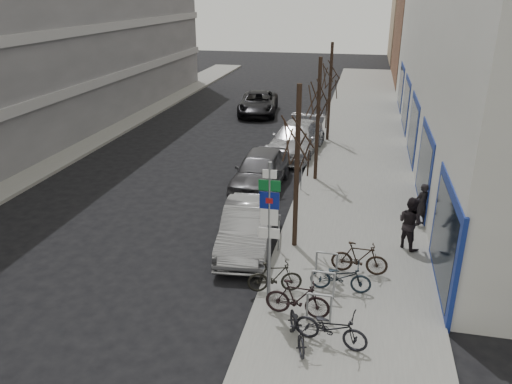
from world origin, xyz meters
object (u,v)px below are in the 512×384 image
at_px(bike_rack, 323,282).
at_px(meter_front, 279,229).
at_px(bike_near_left, 298,326).
at_px(parked_car_back, 296,139).
at_px(parked_car_front, 247,227).
at_px(parked_car_mid, 260,170).
at_px(highway_sign_pole, 269,227).
at_px(tree_mid, 319,91).
at_px(bike_far_inner, 360,258).
at_px(bike_mid_inner, 275,277).
at_px(pedestrian_near, 422,204).
at_px(meter_back, 315,138).
at_px(bike_near_right, 298,298).
at_px(lane_car, 258,103).
at_px(meter_mid, 301,173).
at_px(tree_far, 331,69).
at_px(bike_mid_curb, 341,274).
at_px(pedestrian_far, 410,222).
at_px(bike_far_curb, 331,325).
at_px(tree_near, 298,130).

bearing_deg(bike_rack, meter_front, 124.51).
height_order(bike_near_left, parked_car_back, parked_car_back).
bearing_deg(parked_car_front, parked_car_mid, 91.45).
bearing_deg(highway_sign_pole, tree_mid, 88.86).
distance_m(tree_mid, bike_far_inner, 8.85).
bearing_deg(bike_mid_inner, pedestrian_near, -54.35).
xyz_separation_m(meter_front, meter_back, (0.00, 11.00, 0.00)).
xyz_separation_m(tree_mid, bike_mid_inner, (-0.15, -9.38, -3.48)).
height_order(bike_near_left, bike_near_right, bike_near_right).
xyz_separation_m(lane_car, pedestrian_near, (9.52, -16.53, 0.18)).
height_order(meter_front, meter_mid, same).
distance_m(bike_rack, parked_car_mid, 8.82).
relative_size(tree_far, lane_car, 1.01).
height_order(bike_near_right, bike_mid_curb, same).
bearing_deg(highway_sign_pole, pedestrian_far, 46.97).
height_order(bike_near_right, bike_far_curb, bike_far_curb).
bearing_deg(lane_car, parked_car_back, -72.65).
bearing_deg(parked_car_mid, pedestrian_far, -36.04).
distance_m(bike_far_curb, parked_car_back, 15.52).
relative_size(lane_car, pedestrian_near, 3.44).
distance_m(bike_near_right, parked_car_back, 14.42).
bearing_deg(parked_car_back, bike_far_curb, -72.23).
bearing_deg(bike_far_curb, lane_car, 28.66).
relative_size(bike_near_left, bike_far_inner, 0.93).
bearing_deg(parked_car_back, bike_near_left, -75.16).
relative_size(tree_near, meter_back, 4.33).
relative_size(tree_mid, tree_far, 1.00).
height_order(bike_mid_curb, lane_car, lane_car).
bearing_deg(bike_near_left, bike_far_inner, 49.69).
relative_size(bike_rack, meter_front, 1.78).
relative_size(bike_far_inner, lane_car, 0.31).
xyz_separation_m(bike_mid_curb, pedestrian_near, (2.55, 4.95, 0.27)).
relative_size(bike_rack, tree_far, 0.41).
bearing_deg(parked_car_front, highway_sign_pole, -73.41).
bearing_deg(tree_near, highway_sign_pole, -93.26).
height_order(meter_mid, meter_back, same).
bearing_deg(bike_near_right, pedestrian_far, -30.77).
relative_size(bike_near_left, parked_car_mid, 0.32).
distance_m(bike_far_curb, parked_car_front, 5.55).
height_order(meter_front, parked_car_back, parked_car_back).
xyz_separation_m(highway_sign_pole, tree_far, (0.20, 16.51, 1.65)).
height_order(highway_sign_pole, parked_car_back, highway_sign_pole).
xyz_separation_m(tree_far, lane_car, (-5.32, 6.04, -3.35)).
distance_m(meter_front, meter_mid, 5.50).
height_order(meter_front, bike_mid_curb, meter_front).
xyz_separation_m(bike_near_left, pedestrian_near, (3.41, 7.45, 0.31)).
distance_m(meter_front, parked_car_front, 1.15).
height_order(bike_rack, tree_near, tree_near).
height_order(meter_back, bike_far_inner, meter_back).
relative_size(highway_sign_pole, parked_car_mid, 0.86).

